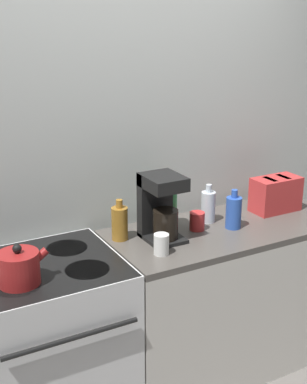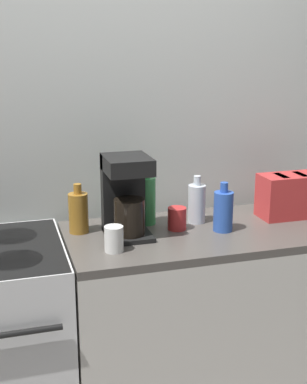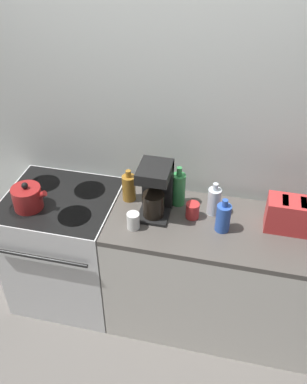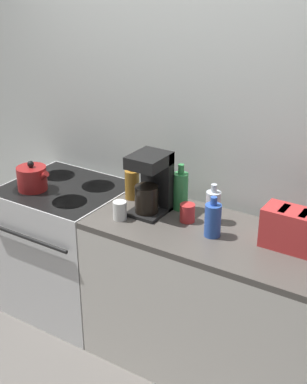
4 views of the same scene
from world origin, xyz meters
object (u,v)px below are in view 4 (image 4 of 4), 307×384
object	(u,v)px
stove	(69,247)
bottle_green	(181,191)
cup_red	(187,213)
kettle	(32,178)
toaster	(292,229)
bottle_clear	(213,206)
cup_white	(120,210)
bottle_amber	(132,184)
bottle_blue	(213,220)
coffee_maker	(152,182)

from	to	relation	value
stove	bottle_green	world-z (taller)	bottle_green
stove	cup_red	world-z (taller)	cup_red
kettle	stove	bearing A→B (deg)	39.76
toaster	bottle_clear	distance (m)	0.47
stove	cup_white	bearing A→B (deg)	-16.20
cup_red	cup_white	size ratio (longest dim) A/B	0.96
toaster	bottle_green	bearing A→B (deg)	172.58
kettle	bottle_amber	bearing A→B (deg)	20.92
toaster	bottle_blue	xyz separation A→B (m)	(-0.39, -0.10, -0.01)
bottle_amber	bottle_green	bearing A→B (deg)	5.06
stove	bottle_green	xyz separation A→B (m)	(0.78, 0.14, 0.56)
stove	coffee_maker	size ratio (longest dim) A/B	2.52
kettle	bottle_green	xyz separation A→B (m)	(0.93, 0.26, 0.04)
bottle_blue	bottle_green	bearing A→B (deg)	147.85
bottle_clear	cup_red	distance (m)	0.15
stove	coffee_maker	distance (m)	0.91
kettle	bottle_amber	xyz separation A→B (m)	(0.61, 0.23, 0.02)
toaster	bottle_amber	bearing A→B (deg)	176.50
kettle	toaster	world-z (taller)	toaster
bottle_blue	cup_white	world-z (taller)	bottle_blue
toaster	cup_white	world-z (taller)	toaster
toaster	kettle	bearing A→B (deg)	-174.08
stove	bottle_amber	distance (m)	0.71
bottle_blue	stove	bearing A→B (deg)	177.04
toaster	bottle_amber	distance (m)	1.03
toaster	bottle_clear	xyz separation A→B (m)	(-0.47, 0.05, -0.01)
cup_red	bottle_blue	bearing A→B (deg)	-21.26
bottle_clear	bottle_amber	xyz separation A→B (m)	(-0.56, 0.02, -0.00)
bottle_blue	bottle_amber	distance (m)	0.65
coffee_maker	toaster	bearing A→B (deg)	1.91
toaster	bottle_blue	bearing A→B (deg)	-165.57
coffee_maker	bottle_amber	distance (m)	0.24
kettle	bottle_green	bearing A→B (deg)	15.65
cup_red	coffee_maker	bearing A→B (deg)	-179.61
kettle	cup_red	distance (m)	1.05
coffee_maker	bottle_green	world-z (taller)	coffee_maker
bottle_green	bottle_clear	bearing A→B (deg)	-11.07
toaster	bottle_blue	distance (m)	0.41
bottle_clear	bottle_green	xyz separation A→B (m)	(-0.23, 0.05, 0.02)
bottle_amber	bottle_green	world-z (taller)	bottle_green
stove	bottle_blue	size ratio (longest dim) A/B	4.00
stove	cup_white	world-z (taller)	cup_white
kettle	cup_white	distance (m)	0.71
kettle	bottle_clear	world-z (taller)	bottle_clear
bottle_amber	stove	bearing A→B (deg)	-166.73
kettle	toaster	bearing A→B (deg)	5.92
toaster	stove	bearing A→B (deg)	-178.25
bottle_green	stove	bearing A→B (deg)	-170.08
coffee_maker	bottle_amber	bearing A→B (deg)	155.63
bottle_clear	cup_red	bearing A→B (deg)	-149.80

